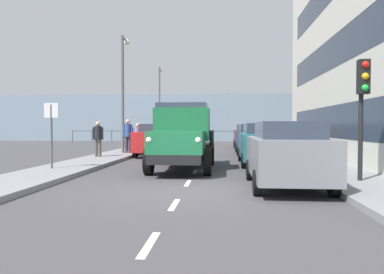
# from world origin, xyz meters

# --- Properties ---
(ground_plane) EXTENTS (80.00, 80.00, 0.00)m
(ground_plane) POSITION_xyz_m (0.00, -8.93, 0.00)
(ground_plane) COLOR #423F44
(sidewalk_left) EXTENTS (2.12, 34.81, 0.15)m
(sidewalk_left) POSITION_xyz_m (-4.64, -8.93, 0.07)
(sidewalk_left) COLOR gray
(sidewalk_left) RESTS_ON ground_plane
(sidewalk_right) EXTENTS (2.12, 34.81, 0.15)m
(sidewalk_right) POSITION_xyz_m (4.64, -8.93, 0.07)
(sidewalk_right) COLOR gray
(sidewalk_right) RESTS_ON ground_plane
(road_centreline_markings) EXTENTS (0.12, 29.53, 0.01)m
(road_centreline_markings) POSITION_xyz_m (0.00, -7.60, 0.00)
(road_centreline_markings) COLOR silver
(road_centreline_markings) RESTS_ON ground_plane
(sea_horizon) EXTENTS (80.00, 0.80, 5.00)m
(sea_horizon) POSITION_xyz_m (0.00, -29.33, 2.50)
(sea_horizon) COLOR gray
(sea_horizon) RESTS_ON ground_plane
(seawall_railing) EXTENTS (28.08, 0.08, 1.20)m
(seawall_railing) POSITION_xyz_m (-0.00, -25.73, 0.92)
(seawall_railing) COLOR #4C5156
(seawall_railing) RESTS_ON ground_plane
(truck_vintage_green) EXTENTS (2.17, 5.64, 2.43)m
(truck_vintage_green) POSITION_xyz_m (0.48, -4.01, 1.18)
(truck_vintage_green) COLOR black
(truck_vintage_green) RESTS_ON ground_plane
(car_grey_kerbside_near) EXTENTS (1.90, 3.93, 1.72)m
(car_grey_kerbside_near) POSITION_xyz_m (-2.64, -0.65, 0.89)
(car_grey_kerbside_near) COLOR slate
(car_grey_kerbside_near) RESTS_ON ground_plane
(car_teal_kerbside_1) EXTENTS (1.93, 4.56, 1.72)m
(car_teal_kerbside_1) POSITION_xyz_m (-2.64, -6.22, 0.90)
(car_teal_kerbside_1) COLOR #1E6670
(car_teal_kerbside_1) RESTS_ON ground_plane
(car_navy_kerbside_2) EXTENTS (1.84, 4.30, 1.72)m
(car_navy_kerbside_2) POSITION_xyz_m (-2.64, -11.90, 0.90)
(car_navy_kerbside_2) COLOR navy
(car_navy_kerbside_2) RESTS_ON ground_plane
(car_maroon_kerbside_3) EXTENTS (1.76, 4.18, 1.72)m
(car_maroon_kerbside_3) POSITION_xyz_m (-2.64, -17.41, 0.89)
(car_maroon_kerbside_3) COLOR maroon
(car_maroon_kerbside_3) RESTS_ON ground_plane
(car_red_oppositeside_0) EXTENTS (1.80, 4.12, 1.72)m
(car_red_oppositeside_0) POSITION_xyz_m (2.64, -10.24, 0.89)
(car_red_oppositeside_0) COLOR #B21E1E
(car_red_oppositeside_0) RESTS_ON ground_plane
(car_silver_oppositeside_1) EXTENTS (1.96, 4.55, 1.72)m
(car_silver_oppositeside_1) POSITION_xyz_m (2.64, -15.99, 0.90)
(car_silver_oppositeside_1) COLOR #B7BABF
(car_silver_oppositeside_1) RESTS_ON ground_plane
(car_white_oppositeside_2) EXTENTS (1.88, 4.25, 1.72)m
(car_white_oppositeside_2) POSITION_xyz_m (2.64, -22.44, 0.90)
(car_white_oppositeside_2) COLOR white
(car_white_oppositeside_2) RESTS_ON ground_plane
(pedestrian_by_lamp) EXTENTS (0.53, 0.34, 1.68)m
(pedestrian_by_lamp) POSITION_xyz_m (4.98, -7.80, 1.14)
(pedestrian_by_lamp) COLOR #4C473D
(pedestrian_by_lamp) RESTS_ON sidewalk_right
(pedestrian_near_railing) EXTENTS (0.53, 0.34, 1.83)m
(pedestrian_near_railing) POSITION_xyz_m (4.18, -10.24, 1.23)
(pedestrian_near_railing) COLOR #383342
(pedestrian_near_railing) RESTS_ON sidewalk_right
(pedestrian_strolling) EXTENTS (0.53, 0.34, 1.66)m
(pedestrian_strolling) POSITION_xyz_m (4.55, -11.81, 1.12)
(pedestrian_strolling) COLOR #383342
(pedestrian_strolling) RESTS_ON sidewalk_right
(pedestrian_in_dark_coat) EXTENTS (0.53, 0.34, 1.61)m
(pedestrian_in_dark_coat) POSITION_xyz_m (4.63, -14.18, 1.09)
(pedestrian_in_dark_coat) COLOR #383342
(pedestrian_in_dark_coat) RESTS_ON sidewalk_right
(pedestrian_with_bag) EXTENTS (0.53, 0.34, 1.67)m
(pedestrian_with_bag) POSITION_xyz_m (4.94, -15.81, 1.13)
(pedestrian_with_bag) COLOR #383342
(pedestrian_with_bag) RESTS_ON sidewalk_right
(traffic_light_near) EXTENTS (0.28, 0.41, 3.20)m
(traffic_light_near) POSITION_xyz_m (-4.65, -0.95, 2.47)
(traffic_light_near) COLOR black
(traffic_light_near) RESTS_ON sidewalk_left
(lamp_post_promenade) EXTENTS (0.32, 1.14, 6.39)m
(lamp_post_promenade) POSITION_xyz_m (4.49, -10.53, 3.96)
(lamp_post_promenade) COLOR #59595B
(lamp_post_promenade) RESTS_ON sidewalk_right
(lamp_post_far) EXTENTS (0.32, 1.14, 6.72)m
(lamp_post_far) POSITION_xyz_m (4.70, -22.99, 4.14)
(lamp_post_far) COLOR #59595B
(lamp_post_far) RESTS_ON sidewalk_right
(street_sign) EXTENTS (0.50, 0.07, 2.25)m
(street_sign) POSITION_xyz_m (4.90, -2.98, 1.68)
(street_sign) COLOR #4C4C4C
(street_sign) RESTS_ON sidewalk_right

